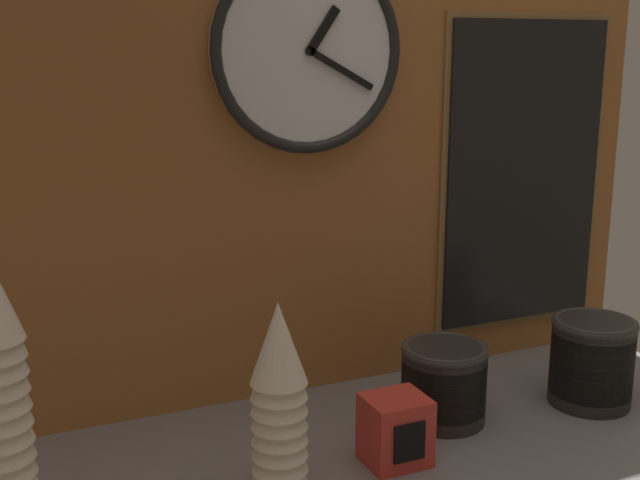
# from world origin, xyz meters

# --- Properties ---
(ground_plane) EXTENTS (1.60, 0.56, 0.04)m
(ground_plane) POSITION_xyz_m (0.00, 0.00, -0.02)
(ground_plane) COLOR slate
(wall_tiled_back) EXTENTS (1.60, 0.03, 1.05)m
(wall_tiled_back) POSITION_xyz_m (0.00, 0.27, 0.53)
(wall_tiled_back) COLOR #A3602D
(wall_tiled_back) RESTS_ON ground_plane
(cup_stack_center) EXTENTS (0.08, 0.08, 0.29)m
(cup_stack_center) POSITION_xyz_m (-0.08, -0.08, 0.14)
(cup_stack_center) COLOR beige
(cup_stack_center) RESTS_ON ground_plane
(bowl_stack_right) EXTENTS (0.15, 0.15, 0.13)m
(bowl_stack_right) POSITION_xyz_m (0.26, 0.04, 0.07)
(bowl_stack_right) COLOR black
(bowl_stack_right) RESTS_ON ground_plane
(bowl_stack_far_right) EXTENTS (0.15, 0.15, 0.16)m
(bowl_stack_far_right) POSITION_xyz_m (0.53, -0.01, 0.08)
(bowl_stack_far_right) COLOR black
(bowl_stack_far_right) RESTS_ON ground_plane
(wall_clock) EXTENTS (0.34, 0.03, 0.34)m
(wall_clock) POSITION_xyz_m (0.10, 0.23, 0.61)
(wall_clock) COLOR white
(menu_board) EXTENTS (0.38, 0.01, 0.61)m
(menu_board) POSITION_xyz_m (0.56, 0.24, 0.37)
(menu_board) COLOR olive
(napkin_dispenser) EXTENTS (0.09, 0.09, 0.11)m
(napkin_dispenser) POSITION_xyz_m (0.12, -0.05, 0.05)
(napkin_dispenser) COLOR red
(napkin_dispenser) RESTS_ON ground_plane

